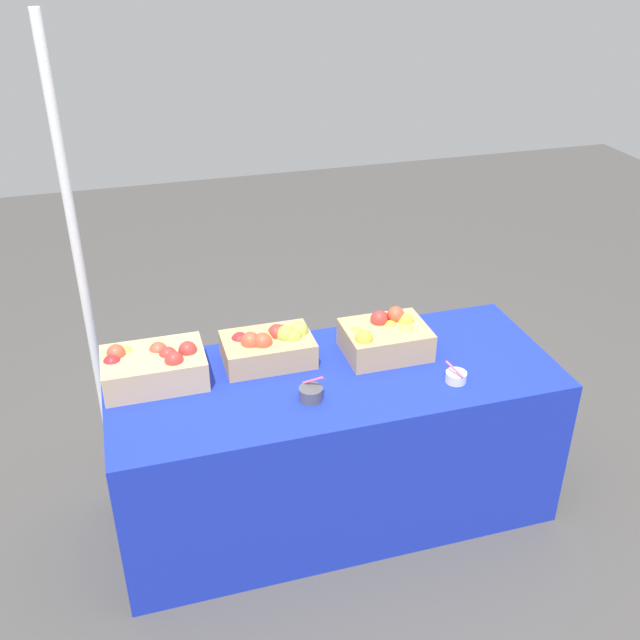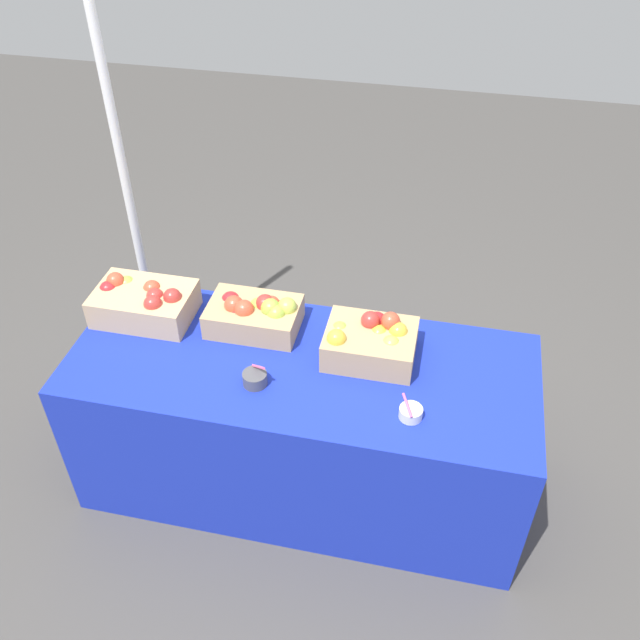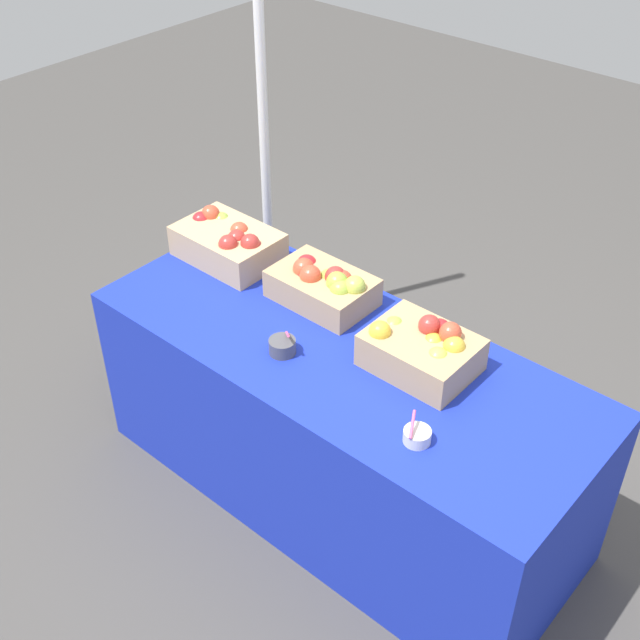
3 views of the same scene
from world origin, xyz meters
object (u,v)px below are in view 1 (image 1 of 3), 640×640
object	(u,v)px
sample_bowl_near	(311,393)
sample_bowl_mid	(456,377)
apple_crate_right	(385,337)
tent_pole	(80,269)
apple_crate_left	(153,366)
apple_crate_middle	(270,346)

from	to	relation	value
sample_bowl_near	sample_bowl_mid	distance (m)	0.61
apple_crate_right	sample_bowl_mid	world-z (taller)	apple_crate_right
sample_bowl_near	tent_pole	bearing A→B (deg)	136.67
apple_crate_left	sample_bowl_near	distance (m)	0.66
apple_crate_right	tent_pole	distance (m)	1.37
apple_crate_middle	sample_bowl_mid	bearing A→B (deg)	-28.21
apple_crate_left	apple_crate_middle	distance (m)	0.50
apple_crate_left	sample_bowl_mid	bearing A→B (deg)	-16.39
apple_crate_right	tent_pole	bearing A→B (deg)	157.03
apple_crate_middle	apple_crate_right	distance (m)	0.51
apple_crate_left	sample_bowl_mid	size ratio (longest dim) A/B	4.37
apple_crate_right	sample_bowl_mid	bearing A→B (deg)	-56.69
sample_bowl_mid	tent_pole	xyz separation A→B (m)	(-1.44, 0.83, 0.31)
sample_bowl_mid	apple_crate_left	bearing A→B (deg)	163.61
apple_crate_right	tent_pole	size ratio (longest dim) A/B	0.17
apple_crate_left	tent_pole	world-z (taller)	tent_pole
apple_crate_middle	tent_pole	size ratio (longest dim) A/B	0.18
apple_crate_right	sample_bowl_mid	distance (m)	0.37
apple_crate_middle	sample_bowl_mid	world-z (taller)	apple_crate_middle
apple_crate_right	sample_bowl_near	bearing A→B (deg)	-147.93
apple_crate_right	apple_crate_middle	bearing A→B (deg)	171.74
apple_crate_left	apple_crate_middle	xyz separation A→B (m)	(0.49, 0.02, -0.00)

